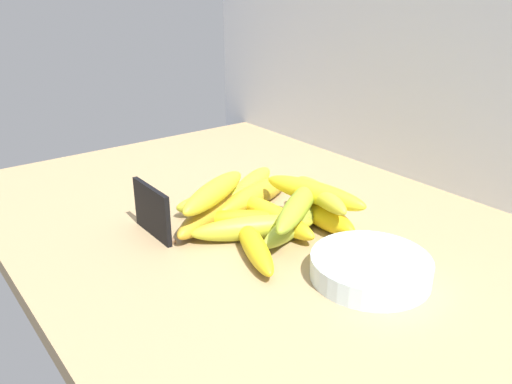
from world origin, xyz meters
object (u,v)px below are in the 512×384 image
(banana_5, at_px, (298,221))
(banana_9, at_px, (322,215))
(banana_3, at_px, (253,228))
(chalkboard_sign, at_px, (153,213))
(banana_6, at_px, (250,220))
(banana_8, at_px, (254,196))
(banana_2, at_px, (225,200))
(banana_12, at_px, (320,194))
(banana_4, at_px, (251,186))
(banana_7, at_px, (274,216))
(banana_1, at_px, (254,246))
(banana_11, at_px, (214,192))
(banana_13, at_px, (314,192))
(fruit_bowl, at_px, (370,268))
(banana_10, at_px, (298,205))
(banana_0, at_px, (212,212))

(banana_5, bearing_deg, banana_9, 80.09)
(banana_3, relative_size, banana_5, 0.96)
(chalkboard_sign, distance_m, banana_6, 0.16)
(banana_8, bearing_deg, banana_2, -111.52)
(banana_8, bearing_deg, banana_12, 16.71)
(banana_4, height_order, banana_7, banana_4)
(banana_5, bearing_deg, banana_2, -162.01)
(banana_1, height_order, banana_9, banana_9)
(banana_5, bearing_deg, banana_12, 81.42)
(chalkboard_sign, relative_size, banana_7, 0.57)
(chalkboard_sign, bearing_deg, banana_2, 93.61)
(banana_4, xyz_separation_m, banana_11, (0.07, -0.12, 0.04))
(banana_12, bearing_deg, banana_13, -146.19)
(fruit_bowl, relative_size, banana_4, 0.85)
(banana_6, xyz_separation_m, banana_8, (-0.07, 0.06, 0.00))
(banana_1, distance_m, banana_3, 0.06)
(banana_11, bearing_deg, banana_9, 51.79)
(banana_3, distance_m, banana_11, 0.09)
(banana_8, relative_size, banana_11, 1.07)
(chalkboard_sign, xyz_separation_m, banana_13, (0.13, 0.23, 0.02))
(banana_6, bearing_deg, banana_10, 32.50)
(banana_4, height_order, banana_10, banana_10)
(fruit_bowl, height_order, banana_4, banana_4)
(chalkboard_sign, relative_size, banana_12, 0.69)
(banana_2, relative_size, banana_10, 0.89)
(banana_7, bearing_deg, banana_11, -131.56)
(banana_4, bearing_deg, banana_5, -9.91)
(banana_2, relative_size, banana_3, 0.91)
(chalkboard_sign, xyz_separation_m, banana_10, (0.15, 0.18, 0.02))
(banana_3, xyz_separation_m, banana_4, (-0.14, 0.10, 0.00))
(banana_2, xyz_separation_m, banana_11, (0.04, -0.05, 0.04))
(fruit_bowl, relative_size, banana_2, 0.92)
(banana_9, bearing_deg, banana_1, -84.50)
(fruit_bowl, xyz_separation_m, banana_0, (-0.28, -0.08, 0.00))
(banana_1, relative_size, banana_8, 0.84)
(banana_4, xyz_separation_m, banana_12, (0.18, 0.01, 0.04))
(banana_3, height_order, banana_7, same)
(banana_2, distance_m, banana_8, 0.05)
(banana_2, relative_size, banana_9, 1.13)
(banana_5, distance_m, banana_7, 0.04)
(banana_0, xyz_separation_m, banana_6, (0.06, 0.04, -0.00))
(banana_10, bearing_deg, banana_7, -171.12)
(banana_9, bearing_deg, banana_2, -148.50)
(banana_2, relative_size, banana_7, 0.94)
(banana_5, height_order, banana_8, banana_8)
(banana_7, bearing_deg, banana_13, 58.67)
(banana_12, distance_m, banana_13, 0.01)
(banana_6, height_order, banana_9, banana_9)
(banana_5, height_order, banana_6, banana_5)
(chalkboard_sign, height_order, banana_0, chalkboard_sign)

